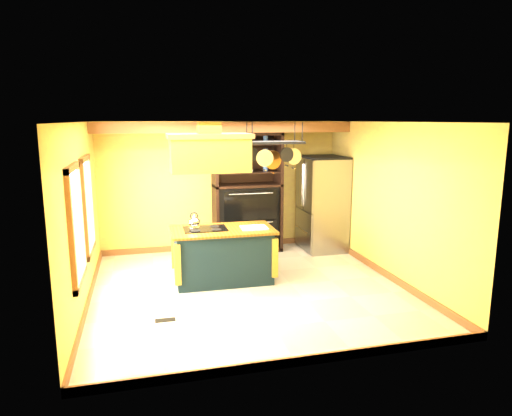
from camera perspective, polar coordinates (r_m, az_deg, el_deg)
name	(u,v)px	position (r m, az deg, el deg)	size (l,w,h in m)	color
floor	(248,288)	(7.63, -0.98, -10.02)	(5.00, 5.00, 0.00)	beige
ceiling	(248,122)	(7.12, -1.05, 10.70)	(5.00, 5.00, 0.00)	white
wall_back	(221,186)	(9.67, -4.41, 2.73)	(5.00, 0.02, 2.70)	gold
wall_front	(301,251)	(4.92, 5.70, -5.43)	(5.00, 0.02, 2.70)	gold
wall_left	(81,216)	(7.13, -20.98, -0.97)	(0.02, 5.00, 2.70)	gold
wall_right	(389,201)	(8.19, 16.28, 0.80)	(0.02, 5.00, 2.70)	gold
ceiling_beam	(227,127)	(8.79, -3.62, 10.02)	(5.00, 0.15, 0.20)	brown
window_near	(77,225)	(6.33, -21.50, -1.97)	(0.06, 1.06, 1.56)	brown
window_far	(88,205)	(7.70, -20.26, 0.31)	(0.06, 1.06, 1.56)	brown
kitchen_island	(223,254)	(7.86, -4.17, -5.80)	(1.75, 0.99, 1.11)	black
range_hood	(209,151)	(7.51, -5.85, 7.10)	(1.35, 0.76, 0.80)	#A38528
pot_rack	(274,149)	(7.76, 2.29, 7.42)	(1.03, 0.48, 0.80)	black
refrigerator	(322,205)	(9.74, 8.27, 0.32)	(0.84, 1.00, 1.95)	gray
hutch	(247,206)	(9.58, -1.17, 0.21)	(1.40, 0.63, 2.48)	black
floor_register	(165,320)	(6.63, -11.28, -13.57)	(0.28, 0.12, 0.01)	black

